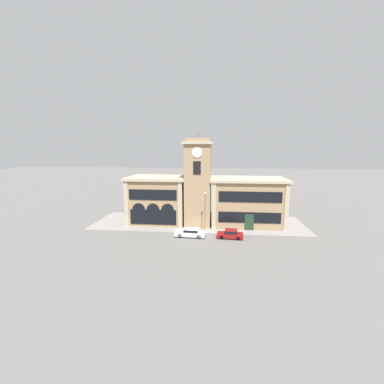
% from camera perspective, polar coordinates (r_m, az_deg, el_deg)
% --- Properties ---
extents(ground_plane, '(300.00, 300.00, 0.00)m').
position_cam_1_polar(ground_plane, '(42.80, 0.79, -9.29)').
color(ground_plane, '#605E5B').
extents(sidewalk_kerb, '(38.62, 12.22, 0.15)m').
position_cam_1_polar(sidewalk_kerb, '(48.58, 1.42, -6.90)').
color(sidewalk_kerb, gray).
rests_on(sidewalk_kerb, ground_plane).
extents(clock_tower, '(5.21, 5.21, 16.86)m').
position_cam_1_polar(clock_tower, '(45.64, 1.33, 2.04)').
color(clock_tower, '#9E7F5B').
rests_on(clock_tower, ground_plane).
extents(town_hall_left_wing, '(10.99, 8.42, 8.74)m').
position_cam_1_polar(town_hall_left_wing, '(48.92, -7.57, -1.65)').
color(town_hall_left_wing, '#9E7F5B').
rests_on(town_hall_left_wing, ground_plane).
extents(town_hall_right_wing, '(13.45, 8.42, 8.65)m').
position_cam_1_polar(town_hall_right_wing, '(47.96, 12.18, -2.07)').
color(town_hall_right_wing, '#9E7F5B').
rests_on(town_hall_right_wing, ground_plane).
extents(parked_car_near, '(4.94, 2.06, 1.34)m').
position_cam_1_polar(parked_car_near, '(41.23, -0.33, -9.00)').
color(parked_car_near, silver).
rests_on(parked_car_near, ground_plane).
extents(parked_car_mid, '(4.13, 2.05, 1.37)m').
position_cam_1_polar(parked_car_mid, '(41.08, 8.53, -9.17)').
color(parked_car_mid, maroon).
rests_on(parked_car_mid, ground_plane).
extents(street_lamp, '(0.36, 0.36, 6.81)m').
position_cam_1_polar(street_lamp, '(41.79, 2.92, -3.33)').
color(street_lamp, '#4C4C51').
rests_on(street_lamp, sidewalk_kerb).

